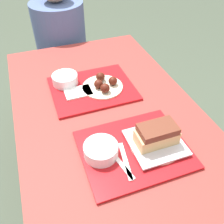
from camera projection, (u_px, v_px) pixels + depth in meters
The scene contains 13 objects.
ground_plane at pixel (112, 203), 1.59m from camera, with size 12.00×12.00×0.00m, color #424C3D.
picnic_table at pixel (112, 134), 1.16m from camera, with size 0.82×1.52×0.74m.
picnic_bench_far at pixel (71, 74), 2.03m from camera, with size 0.78×0.28×0.44m.
tray_near at pixel (134, 149), 0.96m from camera, with size 0.41×0.33×0.01m.
tray_far at pixel (92, 89), 1.25m from camera, with size 0.41×0.33×0.01m.
bowl_coleslaw_near at pixel (101, 150), 0.92m from camera, with size 0.13×0.13×0.05m.
brisket_sandwich_plate at pixel (156, 138), 0.95m from camera, with size 0.20×0.20×0.10m.
plastic_fork_near at pixel (120, 162), 0.90m from camera, with size 0.05×0.17×0.00m.
plastic_knife_near at pixel (125, 161), 0.91m from camera, with size 0.04×0.17×0.00m.
bowl_coleslaw_far at pixel (65, 79), 1.26m from camera, with size 0.13×0.13×0.05m.
wings_plate_far at pixel (103, 84), 1.24m from camera, with size 0.20×0.20×0.05m.
napkin_far at pixel (78, 92), 1.22m from camera, with size 0.13×0.09×0.01m.
person_seated_across at pixel (60, 33), 1.78m from camera, with size 0.36×0.36×0.69m.
Camera 1 is at (-0.27, -0.75, 1.49)m, focal length 40.00 mm.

